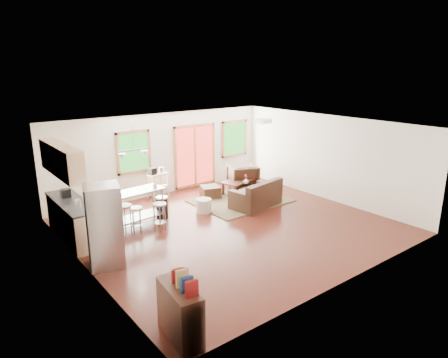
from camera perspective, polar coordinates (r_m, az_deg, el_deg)
floor at (r=10.41m, az=1.01°, el=-6.78°), size 7.50×7.00×0.02m
ceiling at (r=9.71m, az=1.09°, el=7.64°), size 7.50×7.00×0.02m
back_wall at (r=12.83m, az=-8.79°, el=3.52°), size 7.50×0.02×2.60m
left_wall at (r=8.29m, az=-19.79°, el=-4.10°), size 0.02×7.00×2.60m
right_wall at (r=12.61m, az=14.55°, el=2.98°), size 0.02×7.00×2.60m
front_wall at (r=7.70m, az=17.64°, el=-5.41°), size 7.50×0.02×2.60m
window_left at (r=12.31m, az=-12.79°, el=3.75°), size 1.10×0.05×1.30m
french_doors at (r=13.44m, az=-4.17°, el=3.35°), size 1.60×0.05×2.10m
window_right at (r=14.35m, az=1.50°, el=5.81°), size 1.10×0.05×1.30m
rug at (r=12.27m, az=2.38°, el=-3.11°), size 2.74×2.11×0.03m
loveseat at (r=11.71m, az=4.70°, el=-2.52°), size 1.63×1.10×0.80m
coffee_table at (r=12.93m, az=1.94°, el=-0.44°), size 1.22×0.92×0.43m
armchair at (r=13.36m, az=2.69°, el=0.48°), size 1.14×1.11×0.92m
ottoman at (r=12.55m, az=-1.97°, el=-1.85°), size 0.69×0.69×0.37m
pouf at (r=11.31m, az=-2.90°, el=-3.82°), size 0.55×0.55×0.39m
vase at (r=12.65m, az=3.18°, el=-0.20°), size 0.19×0.20×0.30m
book at (r=13.05m, az=3.56°, el=0.40°), size 0.20×0.05×0.26m
cabinets at (r=10.03m, az=-21.19°, el=-3.08°), size 0.64×2.24×2.30m
refrigerator at (r=8.50m, az=-16.69°, el=-6.46°), size 0.85×0.84×1.73m
island at (r=10.39m, az=-12.61°, el=-3.28°), size 1.57×0.75×0.96m
cup at (r=10.53m, az=-9.84°, el=-0.89°), size 0.13×0.12×0.11m
bar_stool_a at (r=10.01m, az=-14.03°, el=-4.68°), size 0.47×0.47×0.76m
bar_stool_b at (r=10.08m, az=-12.41°, el=-4.89°), size 0.39×0.39×0.66m
bar_stool_c at (r=10.07m, az=-9.20°, el=-4.46°), size 0.43×0.43×0.72m
trash_can at (r=10.97m, az=-8.83°, el=-4.01°), size 0.35×0.35×0.60m
kitchen_cart at (r=12.58m, az=-9.60°, el=0.30°), size 0.71×0.52×0.99m
bookshelf at (r=6.34m, az=-6.28°, el=-18.31°), size 0.49×1.00×1.13m
ceiling_flush at (r=11.21m, az=5.62°, el=8.26°), size 0.35×0.35×0.12m
pendant_light at (r=10.12m, az=-12.80°, el=3.49°), size 0.80×0.18×0.79m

